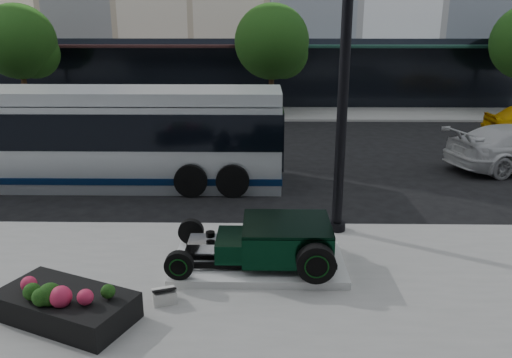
{
  "coord_description": "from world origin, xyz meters",
  "views": [
    {
      "loc": [
        0.63,
        -13.3,
        4.76
      ],
      "look_at": [
        0.44,
        -1.83,
        1.2
      ],
      "focal_mm": 35.0,
      "sensor_mm": 36.0,
      "label": 1
    }
  ],
  "objects_px": {
    "hot_rod": "(275,240)",
    "flower_planter": "(66,304)",
    "transit_bus": "(86,136)",
    "lamppost": "(344,77)"
  },
  "relations": [
    {
      "from": "hot_rod",
      "to": "flower_planter",
      "type": "bearing_deg",
      "value": -151.63
    },
    {
      "from": "hot_rod",
      "to": "transit_bus",
      "type": "xyz_separation_m",
      "value": [
        -5.71,
        5.89,
        0.79
      ]
    },
    {
      "from": "hot_rod",
      "to": "flower_planter",
      "type": "height_order",
      "value": "hot_rod"
    },
    {
      "from": "lamppost",
      "to": "flower_planter",
      "type": "distance_m",
      "value": 7.06
    },
    {
      "from": "lamppost",
      "to": "transit_bus",
      "type": "relative_size",
      "value": 0.64
    },
    {
      "from": "flower_planter",
      "to": "lamppost",
      "type": "bearing_deg",
      "value": 37.45
    },
    {
      "from": "hot_rod",
      "to": "flower_planter",
      "type": "distance_m",
      "value": 3.96
    },
    {
      "from": "hot_rod",
      "to": "flower_planter",
      "type": "relative_size",
      "value": 1.28
    },
    {
      "from": "hot_rod",
      "to": "lamppost",
      "type": "distance_m",
      "value": 3.85
    },
    {
      "from": "hot_rod",
      "to": "lamppost",
      "type": "height_order",
      "value": "lamppost"
    }
  ]
}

